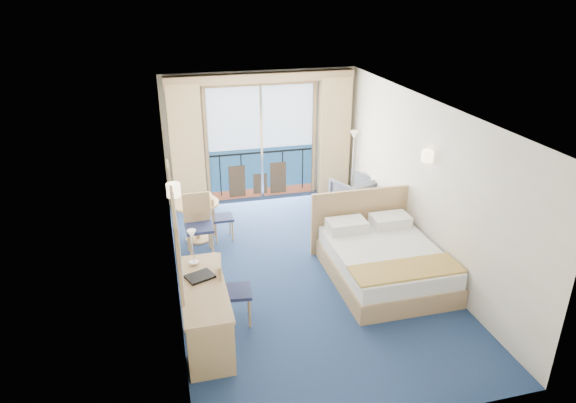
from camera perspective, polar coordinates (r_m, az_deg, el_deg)
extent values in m
plane|color=navy|center=(8.44, 1.66, -7.64)|extent=(6.50, 6.50, 0.00)
cube|color=beige|center=(10.82, -3.02, 7.30)|extent=(4.00, 0.02, 2.70)
cube|color=beige|center=(5.17, 12.04, -12.80)|extent=(4.00, 0.02, 2.70)
cube|color=beige|center=(7.56, -13.03, -0.64)|extent=(0.02, 6.50, 2.70)
cube|color=beige|center=(8.57, 14.81, 2.10)|extent=(0.02, 6.50, 2.70)
cube|color=white|center=(7.41, 1.91, 10.59)|extent=(4.00, 6.50, 0.02)
cube|color=navy|center=(11.03, -2.90, 3.30)|extent=(2.20, 0.02, 1.08)
cube|color=silver|center=(10.68, -3.03, 9.35)|extent=(2.20, 0.02, 1.32)
cube|color=#A14D32|center=(11.20, -2.85, 1.09)|extent=(2.20, 0.02, 0.20)
cube|color=black|center=(10.88, -2.94, 5.47)|extent=(2.20, 0.02, 0.04)
cube|color=tan|center=(10.52, -3.10, 13.04)|extent=(2.36, 0.03, 0.12)
cube|color=tan|center=(10.67, -9.05, 5.95)|extent=(0.06, 0.03, 2.40)
cube|color=tan|center=(11.09, 2.91, 6.90)|extent=(0.06, 0.03, 2.40)
cube|color=silver|center=(10.82, -2.95, 6.46)|extent=(0.05, 0.02, 2.40)
cube|color=#3C2B1B|center=(11.15, -1.11, 2.67)|extent=(0.35, 0.02, 0.70)
cube|color=#3C2B1B|center=(10.99, -5.68, 2.24)|extent=(0.35, 0.02, 0.70)
cube|color=#3C2B1B|center=(11.11, -3.11, 2.00)|extent=(0.30, 0.02, 0.45)
cube|color=black|center=(10.90, -7.53, 2.81)|extent=(0.02, 0.01, 0.90)
cube|color=black|center=(10.96, -5.20, 3.03)|extent=(0.03, 0.01, 0.90)
cube|color=black|center=(11.03, -2.89, 3.24)|extent=(0.03, 0.01, 0.90)
cube|color=black|center=(11.12, -0.62, 3.45)|extent=(0.03, 0.01, 0.90)
cube|color=black|center=(11.23, 1.62, 3.64)|extent=(0.02, 0.01, 0.90)
cube|color=tan|center=(10.48, -11.17, 5.91)|extent=(0.65, 0.22, 2.55)
cube|color=tan|center=(11.07, 5.13, 7.20)|extent=(0.65, 0.22, 2.55)
cube|color=tan|center=(10.39, -2.99, 13.59)|extent=(3.80, 0.25, 0.18)
cube|color=tan|center=(6.12, -12.28, -4.47)|extent=(0.04, 1.25, 0.95)
cube|color=silver|center=(6.12, -12.07, -4.45)|extent=(0.01, 1.12, 0.82)
cube|color=tan|center=(7.89, -13.07, 2.34)|extent=(0.03, 0.42, 0.52)
cube|color=gray|center=(7.89, -12.93, 2.36)|extent=(0.01, 0.34, 0.44)
cylinder|color=#FADEAF|center=(6.82, -12.61, 1.26)|extent=(0.18, 0.18, 0.18)
cylinder|color=#FADEAF|center=(8.25, 15.22, 4.92)|extent=(0.18, 0.18, 0.18)
cube|color=tan|center=(8.26, 10.70, -7.63)|extent=(1.63, 2.03, 0.31)
cube|color=white|center=(8.12, 10.85, -5.94)|extent=(1.57, 1.97, 0.25)
cube|color=tan|center=(7.54, 13.01, -7.36)|extent=(1.61, 0.56, 0.03)
cube|color=white|center=(8.47, 6.54, -2.67)|extent=(0.63, 0.41, 0.18)
cube|color=white|center=(8.76, 11.29, -2.09)|extent=(0.63, 0.41, 0.18)
cube|color=tan|center=(8.92, 8.09, -2.00)|extent=(1.78, 0.06, 1.12)
cube|color=tan|center=(9.46, 10.78, -2.45)|extent=(0.44, 0.42, 0.58)
cube|color=white|center=(9.33, 10.82, -0.58)|extent=(0.20, 0.17, 0.09)
imported|color=#4B4E5B|center=(10.46, 7.38, 0.78)|extent=(1.00, 1.01, 0.71)
cylinder|color=silver|center=(11.30, 7.02, 0.67)|extent=(0.20, 0.20, 0.03)
cylinder|color=silver|center=(11.05, 7.19, 3.91)|extent=(0.02, 0.02, 1.38)
cone|color=beige|center=(10.84, 7.37, 7.35)|extent=(0.18, 0.18, 0.17)
cube|color=tan|center=(6.69, -9.44, -9.40)|extent=(0.58, 1.68, 0.04)
cube|color=tan|center=(6.45, -8.68, -15.06)|extent=(0.55, 0.50, 0.74)
cylinder|color=tan|center=(7.08, -11.50, -11.39)|extent=(0.05, 0.05, 0.74)
cylinder|color=tan|center=(7.10, -7.30, -10.94)|extent=(0.05, 0.05, 0.74)
cylinder|color=tan|center=(7.56, -11.79, -8.94)|extent=(0.05, 0.05, 0.74)
cylinder|color=tan|center=(7.58, -7.89, -8.53)|extent=(0.05, 0.05, 0.74)
cube|color=#20274A|center=(7.10, -5.79, -9.95)|extent=(0.47, 0.47, 0.05)
cube|color=tan|center=(6.96, -7.53, -8.26)|extent=(0.09, 0.42, 0.50)
cylinder|color=tan|center=(7.10, -4.27, -12.26)|extent=(0.04, 0.04, 0.45)
cylinder|color=tan|center=(7.38, -4.43, -10.74)|extent=(0.04, 0.04, 0.45)
cylinder|color=tan|center=(7.10, -7.06, -12.40)|extent=(0.04, 0.04, 0.45)
cylinder|color=tan|center=(7.38, -7.09, -10.87)|extent=(0.04, 0.04, 0.45)
cube|color=black|center=(6.85, -9.76, -8.22)|extent=(0.41, 0.37, 0.03)
cylinder|color=silver|center=(7.15, -10.40, -6.66)|extent=(0.13, 0.13, 0.02)
cylinder|color=silver|center=(7.05, -10.52, -5.18)|extent=(0.02, 0.02, 0.44)
cone|color=beige|center=(6.95, -10.66, -3.58)|extent=(0.12, 0.12, 0.11)
cylinder|color=tan|center=(9.22, -10.22, -0.20)|extent=(0.82, 0.82, 0.04)
cylinder|color=tan|center=(9.37, -10.07, -2.20)|extent=(0.08, 0.08, 0.71)
cylinder|color=tan|center=(9.52, -9.92, -4.06)|extent=(0.45, 0.45, 0.03)
cube|color=#20274A|center=(9.32, -7.29, -1.79)|extent=(0.37, 0.37, 0.04)
cube|color=tan|center=(9.20, -8.44, -0.62)|extent=(0.04, 0.37, 0.44)
cylinder|color=tan|center=(9.29, -6.17, -3.28)|extent=(0.03, 0.03, 0.40)
cylinder|color=tan|center=(9.56, -6.46, -2.50)|extent=(0.03, 0.03, 0.40)
cylinder|color=tan|center=(9.26, -8.00, -3.48)|extent=(0.03, 0.03, 0.40)
cylinder|color=tan|center=(9.53, -8.24, -2.69)|extent=(0.03, 0.03, 0.40)
cube|color=#20274A|center=(8.79, -9.85, -2.90)|extent=(0.47, 0.47, 0.05)
cube|color=tan|center=(8.86, -10.15, -0.67)|extent=(0.46, 0.06, 0.54)
cylinder|color=tan|center=(8.73, -10.78, -5.12)|extent=(0.04, 0.04, 0.49)
cylinder|color=tan|center=(8.76, -8.38, -4.83)|extent=(0.04, 0.04, 0.49)
cylinder|color=tan|center=(9.06, -11.04, -4.04)|extent=(0.04, 0.04, 0.49)
cylinder|color=tan|center=(9.09, -8.73, -3.77)|extent=(0.04, 0.04, 0.49)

